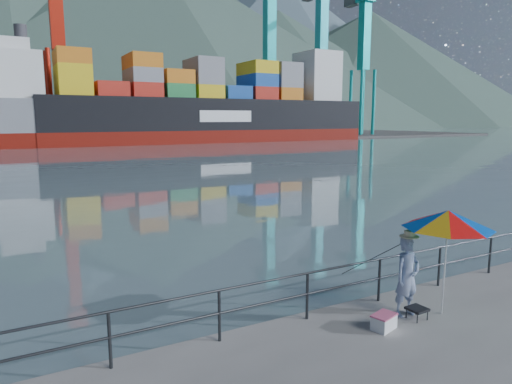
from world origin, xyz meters
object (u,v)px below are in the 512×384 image
Objects in this scene: container_ship at (223,109)px; fisherman at (407,277)px; cooler_bag at (384,322)px; beach_umbrella at (448,219)px.

fisherman is at bearing -111.63° from container_ship.
container_ship is (29.86, 73.33, 5.68)m from cooler_bag.
beach_umbrella is 4.68× the size of cooler_bag.
cooler_bag is (-1.62, 0.06, -1.94)m from beach_umbrella.
beach_umbrella is 78.73m from container_ship.
fisherman is at bearing 154.37° from beach_umbrella.
fisherman is 1.18m from cooler_bag.
beach_umbrella is 2.53m from cooler_bag.
fisherman is 0.75× the size of beach_umbrella.
container_ship is at bearing 52.11° from cooler_bag.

